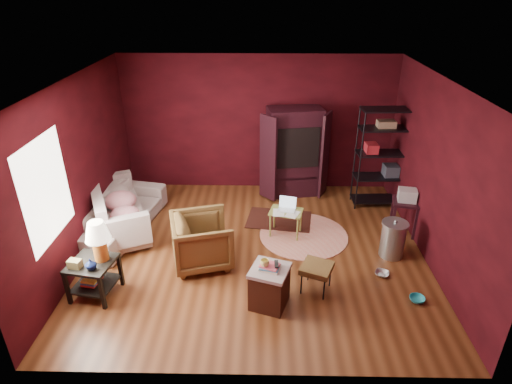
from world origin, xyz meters
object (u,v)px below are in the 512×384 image
at_px(laptop_desk, 286,213).
at_px(sofa, 118,209).
at_px(armchair, 202,239).
at_px(side_table, 95,252).
at_px(tv_armoire, 294,151).
at_px(wire_shelving, 383,154).
at_px(hamper, 269,286).

bearing_deg(laptop_desk, sofa, -167.38).
distance_m(armchair, side_table, 1.58).
height_order(side_table, tv_armoire, tv_armoire).
bearing_deg(wire_shelving, side_table, -151.30).
xyz_separation_m(armchair, tv_armoire, (1.57, 2.51, 0.50)).
distance_m(armchair, laptop_desk, 1.61).
xyz_separation_m(hamper, laptop_desk, (0.30, 1.83, 0.11)).
bearing_deg(wire_shelving, laptop_desk, -150.45).
height_order(armchair, laptop_desk, armchair).
bearing_deg(hamper, side_table, 175.01).
bearing_deg(tv_armoire, hamper, -108.44).
xyz_separation_m(sofa, hamper, (2.66, -1.91, -0.12)).
xyz_separation_m(laptop_desk, wire_shelving, (1.87, 1.18, 0.66)).
bearing_deg(armchair, wire_shelving, -72.85).
height_order(sofa, hamper, sofa).
bearing_deg(side_table, wire_shelving, 31.36).
relative_size(side_table, wire_shelving, 0.59).
distance_m(side_table, hamper, 2.45).
bearing_deg(armchair, laptop_desk, -72.56).
relative_size(side_table, tv_armoire, 0.63).
distance_m(tv_armoire, wire_shelving, 1.72).
height_order(armchair, side_table, side_table).
bearing_deg(armchair, tv_armoire, -47.30).
xyz_separation_m(hamper, tv_armoire, (0.52, 3.47, 0.63)).
relative_size(sofa, tv_armoire, 1.22).
bearing_deg(laptop_desk, tv_armoire, 96.68).
relative_size(laptop_desk, tv_armoire, 0.38).
xyz_separation_m(sofa, laptop_desk, (2.97, -0.08, -0.01)).
relative_size(hamper, laptop_desk, 1.01).
bearing_deg(side_table, sofa, 98.27).
bearing_deg(hamper, wire_shelving, 54.12).
relative_size(sofa, side_table, 1.93).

